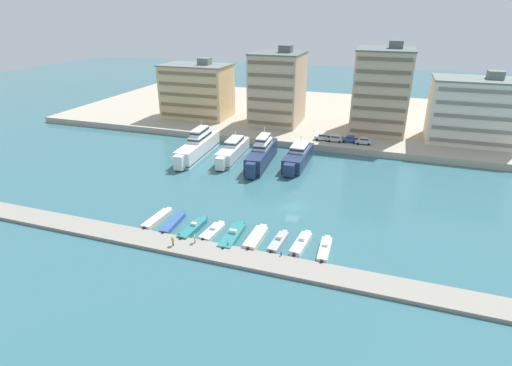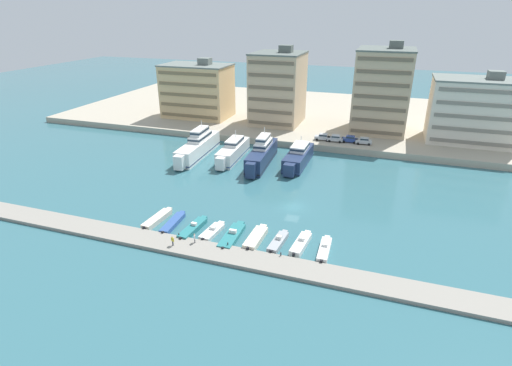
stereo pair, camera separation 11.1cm
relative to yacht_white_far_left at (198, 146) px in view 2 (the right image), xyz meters
name	(u,v)px [view 2 (the right image)]	position (x,y,z in m)	size (l,w,h in m)	color
ground_plane	(293,206)	(29.12, -19.73, -2.45)	(400.00, 400.00, 0.00)	#336670
quay_promenade	(342,117)	(29.12, 47.94, -1.60)	(180.00, 70.00, 1.70)	#ADA38E
pier_dock	(261,262)	(29.12, -38.85, -2.17)	(120.00, 4.56, 0.55)	gray
yacht_white_far_left	(198,146)	(0.00, 0.00, 0.00)	(4.92, 22.33, 8.38)	white
yacht_white_left	(233,151)	(8.97, 0.77, -0.50)	(4.52, 18.12, 6.49)	white
yacht_navy_mid_left	(262,154)	(16.79, -0.51, 0.01)	(4.88, 20.23, 8.33)	navy
yacht_navy_center_left	(298,157)	(24.98, 1.95, -0.58)	(4.40, 17.69, 6.35)	navy
motorboat_cream_far_left	(157,219)	(8.30, -32.72, -1.99)	(2.11, 7.84, 0.92)	beige
motorboat_blue_left	(173,223)	(11.51, -32.96, -2.06)	(1.97, 7.86, 0.84)	#33569E
motorboat_teal_mid_left	(193,228)	(15.61, -33.60, -2.00)	(2.15, 8.02, 1.31)	teal
motorboat_white_center_left	(212,231)	(19.04, -33.42, -2.06)	(2.45, 6.47, 1.19)	white
motorboat_teal_center	(232,236)	(22.59, -33.59, -2.06)	(2.41, 8.84, 1.28)	teal
motorboat_cream_center_right	(256,238)	(26.49, -33.20, -1.95)	(2.17, 7.66, 1.00)	beige
motorboat_grey_mid_right	(278,242)	(30.14, -33.17, -1.98)	(2.01, 6.79, 1.41)	#9EA3A8
motorboat_white_right	(301,244)	(33.63, -32.58, -1.94)	(2.27, 7.37, 1.45)	white
motorboat_white_far_right	(324,250)	(37.35, -33.09, -1.94)	(1.77, 7.27, 1.38)	white
car_silver_far_left	(323,137)	(28.03, 17.22, 0.23)	(4.14, 2.01, 1.80)	#B7BCC1
car_silver_left	(335,138)	(31.35, 17.03, 0.23)	(4.15, 2.02, 1.80)	#B7BCC1
car_blue_mid_left	(350,139)	(35.04, 17.65, 0.23)	(4.11, 1.95, 1.80)	#28428E
car_silver_center_left	(364,141)	(38.64, 17.24, 0.23)	(4.20, 2.13, 1.80)	#B7BCC1
apartment_block_far_left	(197,91)	(-14.70, 30.09, 7.45)	(21.14, 13.07, 18.29)	#E0BC84
apartment_block_left	(278,88)	(11.62, 30.76, 9.62)	(14.34, 15.87, 22.61)	#C6AD89
apartment_block_mid_left	(382,91)	(41.19, 31.87, 10.53)	(14.84, 16.37, 24.45)	#C6AD89
apartment_block_center_left	(474,111)	(64.25, 28.65, 7.40)	(21.55, 13.26, 18.20)	silver
pedestrian_near_edge	(195,237)	(17.99, -37.61, -0.96)	(0.40, 0.54, 1.57)	#282D3D
pedestrian_mid_deck	(173,240)	(15.19, -39.43, -0.94)	(0.58, 0.37, 1.61)	#4C515B
bollard_west	(179,235)	(14.78, -36.82, -1.57)	(0.20, 0.20, 0.61)	#2D2D33
bollard_west_mid	(228,244)	(23.18, -36.82, -1.57)	(0.20, 0.20, 0.61)	#2D2D33
bollard_east_mid	(281,254)	(31.57, -36.82, -1.57)	(0.20, 0.20, 0.61)	#2D2D33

